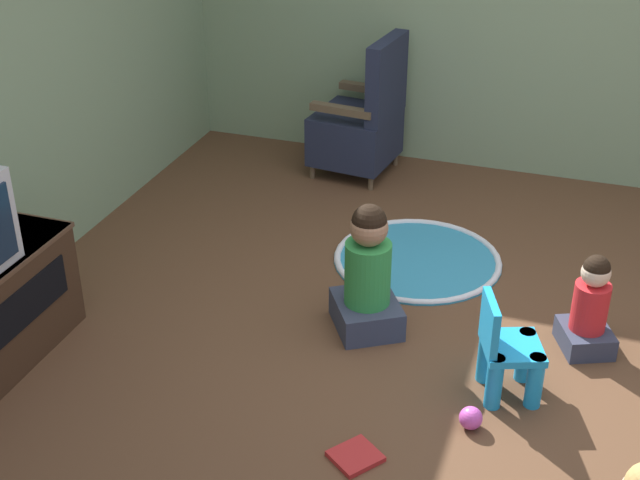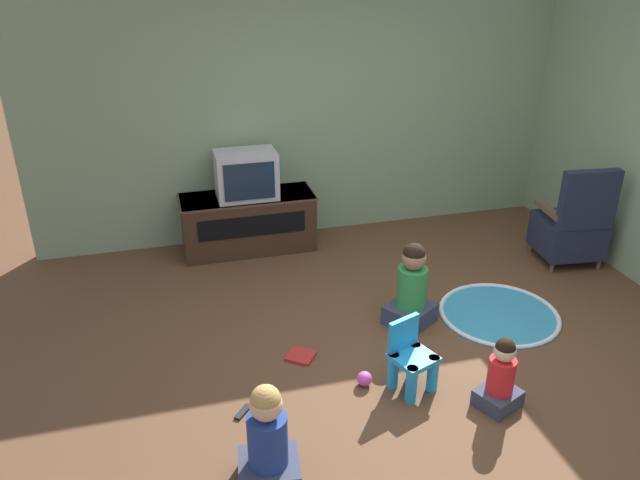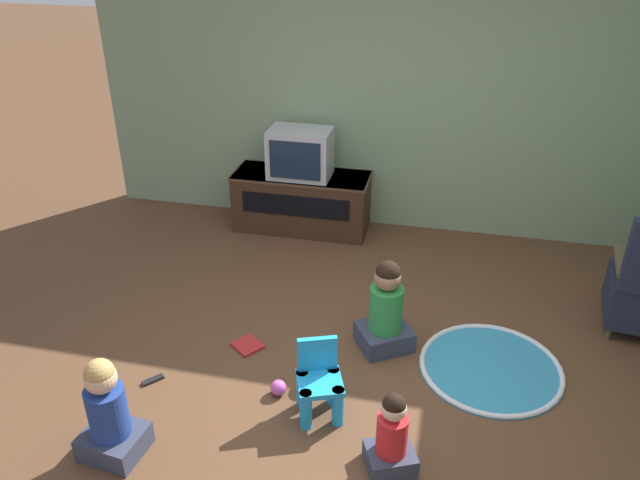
% 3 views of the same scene
% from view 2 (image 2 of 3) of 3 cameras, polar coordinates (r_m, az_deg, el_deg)
% --- Properties ---
extents(ground_plane, '(30.00, 30.00, 0.00)m').
position_cam_2_polar(ground_plane, '(4.78, 9.47, -10.86)').
color(ground_plane, brown).
extents(wall_back, '(5.47, 0.12, 2.71)m').
position_cam_2_polar(wall_back, '(6.33, -1.31, 12.33)').
color(wall_back, gray).
rests_on(wall_back, ground_plane).
extents(tv_cabinet, '(1.31, 0.51, 0.57)m').
position_cam_2_polar(tv_cabinet, '(6.24, -6.57, 1.70)').
color(tv_cabinet, '#382316').
rests_on(tv_cabinet, ground_plane).
extents(television, '(0.58, 0.39, 0.46)m').
position_cam_2_polar(television, '(6.03, -6.76, 5.93)').
color(television, '#B7B7BC').
rests_on(television, tv_cabinet).
extents(black_armchair, '(0.61, 0.59, 1.00)m').
position_cam_2_polar(black_armchair, '(6.35, 22.04, 1.12)').
color(black_armchair, brown).
rests_on(black_armchair, ground_plane).
extents(yellow_kid_chair, '(0.35, 0.34, 0.51)m').
position_cam_2_polar(yellow_kid_chair, '(4.40, 8.33, -10.94)').
color(yellow_kid_chair, '#1E99DB').
rests_on(yellow_kid_chair, ground_plane).
extents(play_mat, '(0.99, 0.99, 0.04)m').
position_cam_2_polar(play_mat, '(5.44, 16.04, -6.50)').
color(play_mat, teal).
rests_on(play_mat, ground_plane).
extents(child_watching_left, '(0.34, 0.33, 0.53)m').
position_cam_2_polar(child_watching_left, '(4.36, 16.20, -11.97)').
color(child_watching_left, '#33384C').
rests_on(child_watching_left, ground_plane).
extents(child_watching_center, '(0.48, 0.46, 0.71)m').
position_cam_2_polar(child_watching_center, '(5.04, 8.38, -4.49)').
color(child_watching_center, '#33384C').
rests_on(child_watching_center, ground_plane).
extents(child_watching_right, '(0.38, 0.34, 0.68)m').
position_cam_2_polar(child_watching_right, '(3.66, -4.80, -17.97)').
color(child_watching_right, '#33384C').
rests_on(child_watching_right, ground_plane).
extents(toy_ball, '(0.11, 0.11, 0.11)m').
position_cam_2_polar(toy_ball, '(4.48, 4.09, -12.53)').
color(toy_ball, '#CC4CB2').
rests_on(toy_ball, ground_plane).
extents(book, '(0.26, 0.26, 0.02)m').
position_cam_2_polar(book, '(4.75, -1.78, -10.56)').
color(book, '#B22323').
rests_on(book, ground_plane).
extents(remote_control, '(0.13, 0.14, 0.02)m').
position_cam_2_polar(remote_control, '(4.30, -7.07, -15.33)').
color(remote_control, black).
rests_on(remote_control, ground_plane).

